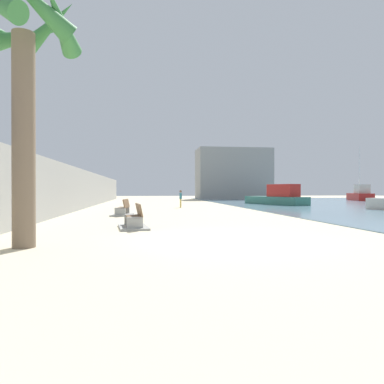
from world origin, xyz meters
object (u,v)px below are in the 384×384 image
object	(u,v)px
boat_nearest	(360,195)
bench_far	(123,212)
palm_tree	(24,59)
bench_near	(134,222)
person_walking	(181,198)
boat_outer	(278,197)

from	to	relation	value
boat_nearest	bench_far	bearing A→B (deg)	-142.29
palm_tree	bench_far	distance (m)	12.48
palm_tree	boat_nearest	size ratio (longest dim) A/B	0.91
bench_near	person_walking	size ratio (longest dim) A/B	1.47
boat_outer	bench_near	bearing A→B (deg)	-124.91
bench_far	boat_nearest	bearing A→B (deg)	37.71
person_walking	boat_outer	xyz separation A→B (m)	(10.34, 4.01, -0.08)
boat_nearest	boat_outer	bearing A→B (deg)	-145.25
palm_tree	bench_near	distance (m)	6.96
boat_outer	bench_far	bearing A→B (deg)	-139.16
palm_tree	bench_far	bearing A→B (deg)	80.82
person_walking	bench_far	bearing A→B (deg)	-116.63
bench_near	boat_nearest	size ratio (longest dim) A/B	0.29
bench_near	boat_nearest	xyz separation A→B (m)	(30.65, 31.48, 0.64)
bench_far	boat_outer	bearing A→B (deg)	40.84
bench_near	boat_outer	size ratio (longest dim) A/B	0.29
palm_tree	boat_outer	size ratio (longest dim) A/B	0.91
boat_outer	boat_nearest	world-z (taller)	boat_nearest
palm_tree	bench_near	world-z (taller)	palm_tree
bench_far	boat_outer	distance (m)	19.43
bench_far	boat_nearest	distance (m)	39.87
bench_far	person_walking	xyz separation A→B (m)	(4.36, 8.69, 0.62)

